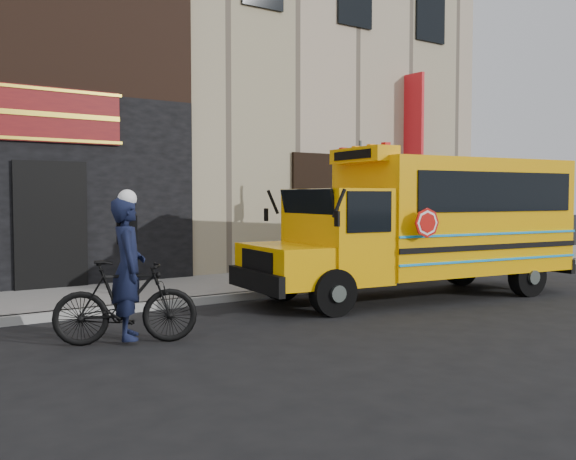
% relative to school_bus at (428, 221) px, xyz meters
% --- Properties ---
extents(ground, '(120.00, 120.00, 0.00)m').
position_rel_school_bus_xyz_m(ground, '(-2.94, -0.85, -1.51)').
color(ground, black).
rests_on(ground, ground).
extents(curb, '(40.00, 0.20, 0.15)m').
position_rel_school_bus_xyz_m(curb, '(-2.94, 1.75, -1.43)').
color(curb, gray).
rests_on(curb, ground).
extents(sidewalk, '(40.00, 3.00, 0.15)m').
position_rel_school_bus_xyz_m(sidewalk, '(-2.94, 3.25, -1.43)').
color(sidewalk, '#62605B').
rests_on(sidewalk, ground).
extents(building, '(20.00, 10.70, 12.00)m').
position_rel_school_bus_xyz_m(building, '(-2.98, 9.61, 4.62)').
color(building, tan).
rests_on(building, sidewalk).
extents(school_bus, '(7.11, 2.99, 2.92)m').
position_rel_school_bus_xyz_m(school_bus, '(0.00, 0.00, 0.00)').
color(school_bus, black).
rests_on(school_bus, ground).
extents(sign_pole, '(0.14, 0.27, 3.26)m').
position_rel_school_bus_xyz_m(sign_pole, '(-0.04, 2.00, 0.28)').
color(sign_pole, '#3F4642').
rests_on(sign_pole, ground).
extents(bicycle, '(1.98, 1.24, 1.15)m').
position_rel_school_bus_xyz_m(bicycle, '(-6.52, -0.52, -0.93)').
color(bicycle, black).
rests_on(bicycle, ground).
extents(cyclist, '(0.67, 0.82, 1.94)m').
position_rel_school_bus_xyz_m(cyclist, '(-6.44, -0.43, -0.54)').
color(cyclist, black).
rests_on(cyclist, ground).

